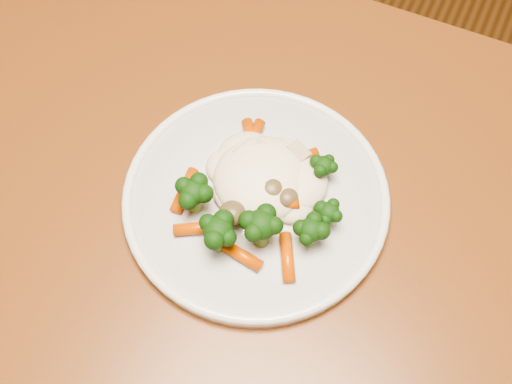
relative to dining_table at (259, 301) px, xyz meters
The scene contains 3 objects.
dining_table is the anchor object (origin of this frame).
plate 0.13m from the dining_table, 118.15° to the left, with size 0.27×0.27×0.01m, color white.
meal 0.15m from the dining_table, 114.54° to the left, with size 0.17×0.17×0.04m.
Camera 1 is at (0.16, -0.18, 1.32)m, focal length 45.00 mm.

